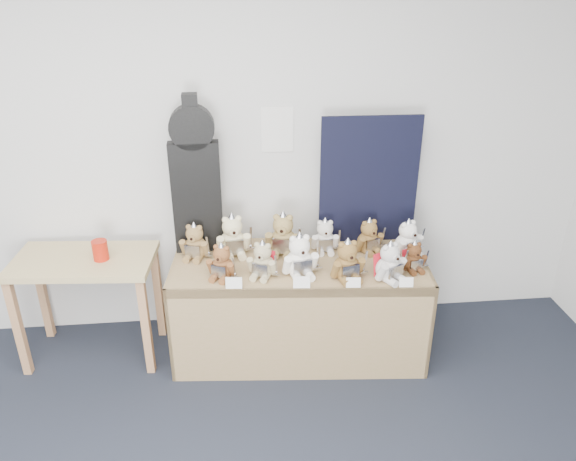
{
  "coord_description": "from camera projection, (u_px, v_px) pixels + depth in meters",
  "views": [
    {
      "loc": [
        0.53,
        -1.07,
        2.42
      ],
      "look_at": [
        0.84,
        1.97,
        0.95
      ],
      "focal_mm": 35.0,
      "sensor_mm": 36.0,
      "label": 1
    }
  ],
  "objects": [
    {
      "name": "entry_card_b",
      "position": [
        302.0,
        282.0,
        3.29
      ],
      "size": [
        0.1,
        0.03,
        0.07
      ],
      "primitive_type": "cube",
      "rotation": [
        -0.24,
        0.0,
        -0.09
      ],
      "color": "white",
      "rests_on": "display_table"
    },
    {
      "name": "red_cup",
      "position": [
        100.0,
        250.0,
        3.49
      ],
      "size": [
        0.1,
        0.1,
        0.13
      ],
      "primitive_type": "cylinder",
      "color": "red",
      "rests_on": "side_table"
    },
    {
      "name": "teddy_back_far_left",
      "position": [
        195.0,
        243.0,
        3.61
      ],
      "size": [
        0.21,
        0.2,
        0.26
      ],
      "rotation": [
        0.0,
        0.0,
        -0.29
      ],
      "color": "olive",
      "rests_on": "display_table"
    },
    {
      "name": "entry_card_d",
      "position": [
        406.0,
        282.0,
        3.3
      ],
      "size": [
        0.08,
        0.03,
        0.06
      ],
      "primitive_type": "cube",
      "rotation": [
        -0.24,
        0.0,
        -0.09
      ],
      "color": "white",
      "rests_on": "display_table"
    },
    {
      "name": "teddy_front_centre",
      "position": [
        300.0,
        257.0,
        3.4
      ],
      "size": [
        0.25,
        0.22,
        0.3
      ],
      "rotation": [
        0.0,
        0.0,
        0.18
      ],
      "color": "white",
      "rests_on": "display_table"
    },
    {
      "name": "teddy_back_end",
      "position": [
        408.0,
        240.0,
        3.64
      ],
      "size": [
        0.23,
        0.22,
        0.27
      ],
      "rotation": [
        0.0,
        0.0,
        0.47
      ],
      "color": "white",
      "rests_on": "display_table"
    },
    {
      "name": "side_table",
      "position": [
        86.0,
        275.0,
        3.59
      ],
      "size": [
        0.91,
        0.56,
        0.73
      ],
      "rotation": [
        0.0,
        0.0,
        -0.08
      ],
      "color": "tan",
      "rests_on": "floor"
    },
    {
      "name": "teddy_front_left",
      "position": [
        263.0,
        261.0,
        3.4
      ],
      "size": [
        0.2,
        0.2,
        0.25
      ],
      "rotation": [
        0.0,
        0.0,
        -0.38
      ],
      "color": "tan",
      "rests_on": "display_table"
    },
    {
      "name": "room_shell",
      "position": [
        277.0,
        130.0,
        3.65
      ],
      "size": [
        6.0,
        6.0,
        6.0
      ],
      "color": "silver",
      "rests_on": "floor"
    },
    {
      "name": "entry_card_c",
      "position": [
        353.0,
        283.0,
        3.3
      ],
      "size": [
        0.09,
        0.03,
        0.06
      ],
      "primitive_type": "cube",
      "rotation": [
        -0.24,
        0.0,
        -0.09
      ],
      "color": "white",
      "rests_on": "display_table"
    },
    {
      "name": "teddy_back_centre_left",
      "position": [
        283.0,
        236.0,
        3.65
      ],
      "size": [
        0.26,
        0.23,
        0.31
      ],
      "rotation": [
        0.0,
        0.0,
        -0.23
      ],
      "color": "#9A824D",
      "rests_on": "display_table"
    },
    {
      "name": "teddy_back_right",
      "position": [
        369.0,
        237.0,
        3.69
      ],
      "size": [
        0.21,
        0.2,
        0.26
      ],
      "rotation": [
        0.0,
        0.0,
        0.33
      ],
      "color": "olive",
      "rests_on": "display_table"
    },
    {
      "name": "guitar_case",
      "position": [
        195.0,
        178.0,
        3.54
      ],
      "size": [
        0.32,
        0.1,
        1.03
      ],
      "rotation": [
        0.0,
        0.0,
        0.02
      ],
      "color": "black",
      "rests_on": "display_table"
    },
    {
      "name": "entry_card_a",
      "position": [
        234.0,
        283.0,
        3.29
      ],
      "size": [
        0.1,
        0.03,
        0.07
      ],
      "primitive_type": "cube",
      "rotation": [
        -0.24,
        0.0,
        -0.09
      ],
      "color": "white",
      "rests_on": "display_table"
    },
    {
      "name": "teddy_back_left",
      "position": [
        233.0,
        237.0,
        3.64
      ],
      "size": [
        0.26,
        0.22,
        0.31
      ],
      "rotation": [
        0.0,
        0.0,
        0.14
      ],
      "color": "beige",
      "rests_on": "display_table"
    },
    {
      "name": "teddy_front_far_right",
      "position": [
        390.0,
        263.0,
        3.36
      ],
      "size": [
        0.23,
        0.22,
        0.27
      ],
      "rotation": [
        0.0,
        0.0,
        0.5
      ],
      "color": "silver",
      "rests_on": "display_table"
    },
    {
      "name": "navy_board",
      "position": [
        369.0,
        181.0,
        3.69
      ],
      "size": [
        0.65,
        0.03,
        0.87
      ],
      "primitive_type": "cube",
      "rotation": [
        0.0,
        0.0,
        -0.02
      ],
      "color": "black",
      "rests_on": "display_table"
    },
    {
      "name": "teddy_front_far_left",
      "position": [
        222.0,
        263.0,
        3.38
      ],
      "size": [
        0.2,
        0.19,
        0.25
      ],
      "rotation": [
        0.0,
        0.0,
        -0.4
      ],
      "color": "brown",
      "rests_on": "display_table"
    },
    {
      "name": "teddy_front_end",
      "position": [
        414.0,
        258.0,
        3.47
      ],
      "size": [
        0.18,
        0.16,
        0.21
      ],
      "rotation": [
        0.0,
        0.0,
        0.17
      ],
      "color": "#55331D",
      "rests_on": "display_table"
    },
    {
      "name": "display_table",
      "position": [
        300.0,
        287.0,
        3.6
      ],
      "size": [
        1.68,
        0.82,
        0.68
      ],
      "rotation": [
        0.0,
        0.0,
        -0.09
      ],
      "color": "olive",
      "rests_on": "floor"
    },
    {
      "name": "teddy_back_centre_right",
      "position": [
        325.0,
        237.0,
        3.69
      ],
      "size": [
        0.2,
        0.17,
        0.25
      ],
      "rotation": [
        0.0,
        0.0,
        -0.05
      ],
      "color": "silver",
      "rests_on": "display_table"
    },
    {
      "name": "teddy_front_right",
      "position": [
        347.0,
        262.0,
        3.36
      ],
      "size": [
        0.24,
        0.21,
        0.28
      ],
      "rotation": [
        0.0,
        0.0,
        0.18
      ],
      "color": "brown",
      "rests_on": "display_table"
    }
  ]
}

